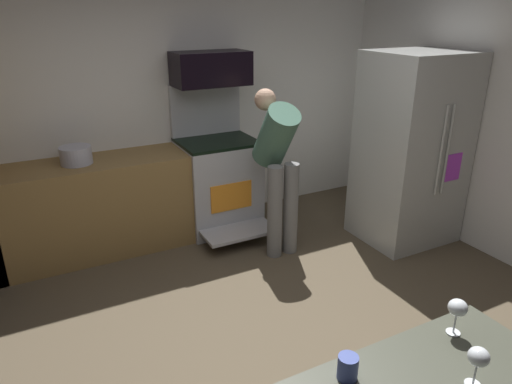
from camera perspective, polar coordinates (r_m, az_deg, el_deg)
name	(u,v)px	position (r m, az deg, el deg)	size (l,w,h in m)	color
ground_plane	(271,348)	(3.40, 1.90, -18.66)	(5.20, 4.80, 0.02)	brown
wall_back	(160,103)	(4.85, -11.77, 10.65)	(5.20, 0.12, 2.60)	silver
lower_cabinet_run	(84,210)	(4.59, -20.47, -2.06)	(2.40, 0.60, 0.90)	olive
oven_range	(218,181)	(4.86, -4.68, 1.34)	(0.76, 0.99, 1.48)	#B0B1B8
microwave	(211,69)	(4.68, -5.58, 14.90)	(0.74, 0.38, 0.32)	black
refrigerator	(411,150)	(4.74, 18.54, 4.97)	(0.88, 0.78, 1.84)	#B7BAB5
person_cook	(277,161)	(4.24, 2.66, 3.82)	(0.31, 0.58, 1.51)	slate
wine_glass_near	(458,309)	(2.17, 23.57, -13.05)	(0.08, 0.08, 0.17)	silver
wine_glass_mid	(478,358)	(1.94, 25.70, -17.97)	(0.08, 0.08, 0.17)	silver
mug_coffee	(348,367)	(1.88, 11.23, -20.42)	(0.08, 0.08, 0.10)	#3C4B94
stock_pot	(76,155)	(4.42, -21.30, 4.25)	(0.28, 0.28, 0.16)	#B0B2C4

